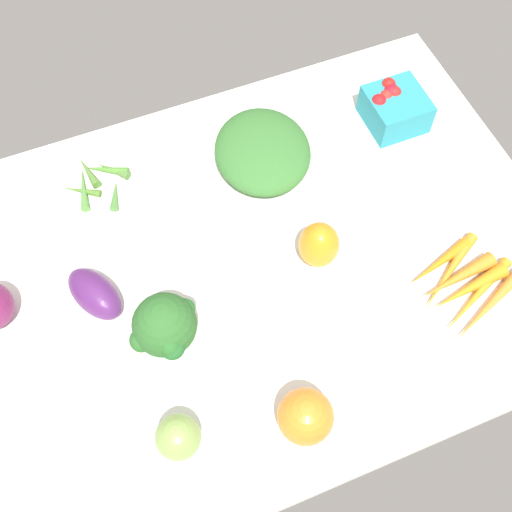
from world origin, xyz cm
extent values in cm
cube|color=white|center=(0.00, 0.00, 1.00)|extent=(104.00, 76.00, 2.00)
cone|color=#548136|center=(21.41, -28.47, 2.85)|extent=(3.14, 7.58, 1.71)
cone|color=#507D37|center=(17.17, -27.14, 2.88)|extent=(5.91, 6.04, 1.76)
cone|color=#527E2F|center=(23.67, -24.90, 2.69)|extent=(6.82, 5.09, 1.37)
cone|color=#559140|center=(23.15, -25.19, 2.79)|extent=(3.26, 9.43, 1.59)
cone|color=#4E8B32|center=(18.36, -27.62, 2.88)|extent=(8.19, 5.68, 1.77)
cone|color=#508A3E|center=(18.33, -21.67, 2.78)|extent=(3.51, 6.33, 1.56)
sphere|color=#85A651|center=(21.76, 24.01, 5.35)|extent=(6.69, 6.69, 6.69)
ellipsoid|color=orange|center=(-9.83, 3.27, 6.56)|extent=(9.46, 9.46, 9.11)
cylinder|color=#9FBF7A|center=(18.21, 8.87, 4.16)|extent=(3.37, 3.37, 4.33)
sphere|color=#2D652A|center=(18.21, 8.87, 9.98)|extent=(9.74, 9.74, 9.74)
sphere|color=#26662B|center=(18.28, 12.76, 10.16)|extent=(3.73, 3.73, 3.73)
sphere|color=#286628|center=(18.54, 12.75, 10.96)|extent=(3.04, 3.04, 3.04)
sphere|color=#2B6528|center=(22.04, 9.58, 9.29)|extent=(3.75, 3.75, 3.75)
sphere|color=#266828|center=(14.56, 7.52, 10.04)|extent=(3.12, 3.12, 3.12)
ellipsoid|color=#387332|center=(-8.98, -18.99, 5.34)|extent=(20.50, 22.40, 6.69)
ellipsoid|color=#562466|center=(26.73, -2.74, 5.02)|extent=(10.07, 12.62, 6.03)
cube|color=teal|center=(-35.97, -18.86, 5.23)|extent=(10.52, 10.52, 6.46)
sphere|color=red|center=(-36.02, -20.46, 8.04)|extent=(2.63, 2.63, 2.63)
sphere|color=red|center=(-32.38, -19.68, 7.94)|extent=(2.85, 2.85, 2.85)
sphere|color=red|center=(-34.33, -20.39, 7.76)|extent=(2.65, 2.65, 2.65)
sphere|color=red|center=(-35.67, -20.90, 7.89)|extent=(3.06, 3.06, 3.06)
sphere|color=red|center=(-35.90, -22.54, 8.21)|extent=(2.63, 2.63, 2.63)
sphere|color=red|center=(-35.85, -20.44, 7.96)|extent=(2.44, 2.44, 2.44)
cone|color=orange|center=(-27.92, 12.35, 3.10)|extent=(13.59, 5.55, 2.20)
cone|color=orange|center=(-28.71, 14.52, 3.03)|extent=(15.71, 10.94, 2.05)
cone|color=orange|center=(-29.26, 16.04, 3.38)|extent=(14.67, 4.65, 2.75)
cone|color=orange|center=(-30.13, 18.45, 3.31)|extent=(14.59, 4.43, 2.63)
cone|color=orange|center=(-30.68, 19.98, 3.01)|extent=(16.97, 9.14, 2.02)
cone|color=orange|center=(-31.53, 22.32, 3.13)|extent=(17.07, 8.64, 2.26)
sphere|color=orange|center=(3.85, 28.33, 6.16)|extent=(8.33, 8.33, 8.33)
camera|label=1|loc=(20.51, 50.46, 100.70)|focal=46.73mm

